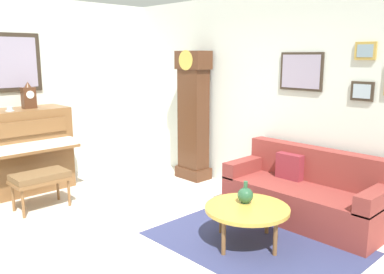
{
  "coord_description": "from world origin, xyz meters",
  "views": [
    {
      "loc": [
        3.55,
        -2.26,
        1.95
      ],
      "look_at": [
        -0.23,
        1.36,
        0.89
      ],
      "focal_mm": 37.93,
      "sensor_mm": 36.0,
      "label": 1
    }
  ],
  "objects_px": {
    "piano": "(18,151)",
    "green_jug": "(245,195)",
    "couch": "(306,194)",
    "grandfather_clock": "(193,119)",
    "piano_bench": "(40,178)",
    "teacup": "(10,109)",
    "mantel_clock": "(29,96)",
    "coffee_table": "(247,209)"
  },
  "relations": [
    {
      "from": "piano",
      "to": "green_jug",
      "type": "bearing_deg",
      "value": 19.65
    },
    {
      "from": "mantel_clock",
      "to": "coffee_table",
      "type": "bearing_deg",
      "value": 14.58
    },
    {
      "from": "coffee_table",
      "to": "teacup",
      "type": "xyz_separation_m",
      "value": [
        -3.2,
        -1.17,
        0.85
      ]
    },
    {
      "from": "piano_bench",
      "to": "grandfather_clock",
      "type": "height_order",
      "value": "grandfather_clock"
    },
    {
      "from": "piano",
      "to": "green_jug",
      "type": "height_order",
      "value": "piano"
    },
    {
      "from": "coffee_table",
      "to": "teacup",
      "type": "relative_size",
      "value": 7.59
    },
    {
      "from": "piano",
      "to": "piano_bench",
      "type": "bearing_deg",
      "value": -3.6
    },
    {
      "from": "couch",
      "to": "green_jug",
      "type": "xyz_separation_m",
      "value": [
        -0.15,
        -0.97,
        0.18
      ]
    },
    {
      "from": "mantel_clock",
      "to": "green_jug",
      "type": "height_order",
      "value": "mantel_clock"
    },
    {
      "from": "grandfather_clock",
      "to": "couch",
      "type": "xyz_separation_m",
      "value": [
        2.15,
        -0.18,
        -0.65
      ]
    },
    {
      "from": "piano",
      "to": "couch",
      "type": "distance_m",
      "value": 3.99
    },
    {
      "from": "grandfather_clock",
      "to": "couch",
      "type": "height_order",
      "value": "grandfather_clock"
    },
    {
      "from": "couch",
      "to": "teacup",
      "type": "xyz_separation_m",
      "value": [
        -3.26,
        -2.22,
        0.92
      ]
    },
    {
      "from": "couch",
      "to": "coffee_table",
      "type": "height_order",
      "value": "couch"
    },
    {
      "from": "piano",
      "to": "coffee_table",
      "type": "xyz_separation_m",
      "value": [
        3.3,
        1.07,
        -0.23
      ]
    },
    {
      "from": "piano",
      "to": "coffee_table",
      "type": "bearing_deg",
      "value": 18.01
    },
    {
      "from": "piano_bench",
      "to": "coffee_table",
      "type": "distance_m",
      "value": 2.71
    },
    {
      "from": "couch",
      "to": "mantel_clock",
      "type": "height_order",
      "value": "mantel_clock"
    },
    {
      "from": "piano_bench",
      "to": "coffee_table",
      "type": "relative_size",
      "value": 0.8
    },
    {
      "from": "grandfather_clock",
      "to": "green_jug",
      "type": "height_order",
      "value": "grandfather_clock"
    },
    {
      "from": "piano_bench",
      "to": "grandfather_clock",
      "type": "relative_size",
      "value": 0.34
    },
    {
      "from": "grandfather_clock",
      "to": "piano",
      "type": "bearing_deg",
      "value": -117.91
    },
    {
      "from": "teacup",
      "to": "coffee_table",
      "type": "bearing_deg",
      "value": 20.11
    },
    {
      "from": "teacup",
      "to": "mantel_clock",
      "type": "bearing_deg",
      "value": 108.46
    },
    {
      "from": "piano",
      "to": "couch",
      "type": "xyz_separation_m",
      "value": [
        3.37,
        2.12,
        -0.3
      ]
    },
    {
      "from": "piano",
      "to": "teacup",
      "type": "relative_size",
      "value": 12.41
    },
    {
      "from": "teacup",
      "to": "grandfather_clock",
      "type": "bearing_deg",
      "value": 65.11
    },
    {
      "from": "grandfather_clock",
      "to": "coffee_table",
      "type": "relative_size",
      "value": 2.31
    },
    {
      "from": "grandfather_clock",
      "to": "piano_bench",
      "type": "bearing_deg",
      "value": -99.15
    },
    {
      "from": "piano",
      "to": "green_jug",
      "type": "relative_size",
      "value": 6.0
    },
    {
      "from": "piano",
      "to": "green_jug",
      "type": "xyz_separation_m",
      "value": [
        3.22,
        1.15,
        -0.11
      ]
    },
    {
      "from": "piano",
      "to": "piano_bench",
      "type": "xyz_separation_m",
      "value": [
        0.84,
        -0.05,
        -0.2
      ]
    },
    {
      "from": "green_jug",
      "to": "coffee_table",
      "type": "bearing_deg",
      "value": -40.45
    },
    {
      "from": "teacup",
      "to": "green_jug",
      "type": "height_order",
      "value": "teacup"
    },
    {
      "from": "grandfather_clock",
      "to": "couch",
      "type": "bearing_deg",
      "value": -4.86
    },
    {
      "from": "grandfather_clock",
      "to": "teacup",
      "type": "xyz_separation_m",
      "value": [
        -1.11,
        -2.4,
        0.27
      ]
    },
    {
      "from": "coffee_table",
      "to": "green_jug",
      "type": "height_order",
      "value": "green_jug"
    },
    {
      "from": "piano_bench",
      "to": "mantel_clock",
      "type": "distance_m",
      "value": 1.31
    },
    {
      "from": "green_jug",
      "to": "teacup",
      "type": "bearing_deg",
      "value": -158.18
    },
    {
      "from": "grandfather_clock",
      "to": "mantel_clock",
      "type": "relative_size",
      "value": 5.34
    },
    {
      "from": "couch",
      "to": "mantel_clock",
      "type": "distance_m",
      "value": 4.01
    },
    {
      "from": "piano_bench",
      "to": "couch",
      "type": "bearing_deg",
      "value": 40.65
    }
  ]
}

